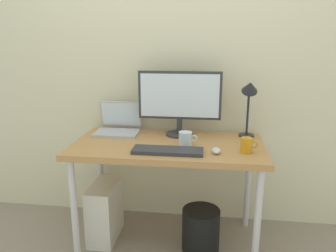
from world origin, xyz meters
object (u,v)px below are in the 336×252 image
object	(u,v)px
glass_cup	(186,139)
wastebasket	(201,230)
keyboard	(168,151)
coffee_mug	(247,145)
computer_tower	(105,211)
desk	(168,153)
desk_lamp	(249,96)
mouse	(216,151)
laptop	(119,125)
monitor	(180,99)

from	to	relation	value
glass_cup	wastebasket	bearing A→B (deg)	-21.02
keyboard	glass_cup	distance (m)	0.19
coffee_mug	computer_tower	bearing A→B (deg)	173.61
desk	desk_lamp	world-z (taller)	desk_lamp
computer_tower	mouse	bearing A→B (deg)	-10.32
computer_tower	wastebasket	size ratio (longest dim) A/B	1.40
glass_cup	computer_tower	size ratio (longest dim) A/B	0.29
desk_lamp	computer_tower	size ratio (longest dim) A/B	1.03
computer_tower	wastebasket	distance (m)	0.71
keyboard	desk_lamp	bearing A→B (deg)	37.00
desk_lamp	mouse	distance (m)	0.51
glass_cup	desk	bearing A→B (deg)	164.56
computer_tower	wastebasket	xyz separation A→B (m)	(0.70, -0.06, -0.06)
glass_cup	computer_tower	distance (m)	0.83
laptop	glass_cup	world-z (taller)	laptop
coffee_mug	keyboard	bearing A→B (deg)	-172.72
monitor	keyboard	world-z (taller)	monitor
computer_tower	desk	bearing A→B (deg)	2.64
mouse	keyboard	bearing A→B (deg)	-174.75
desk	mouse	size ratio (longest dim) A/B	14.31
mouse	coffee_mug	xyz separation A→B (m)	(0.19, 0.03, 0.03)
desk	wastebasket	size ratio (longest dim) A/B	4.29
monitor	glass_cup	world-z (taller)	monitor
coffee_mug	wastebasket	size ratio (longest dim) A/B	0.36
desk_lamp	glass_cup	size ratio (longest dim) A/B	3.49
monitor	laptop	size ratio (longest dim) A/B	1.86
laptop	desk	bearing A→B (deg)	-28.32
desk	keyboard	bearing A→B (deg)	-83.24
mouse	laptop	bearing A→B (deg)	152.25
mouse	coffee_mug	size ratio (longest dim) A/B	0.83
monitor	keyboard	xyz separation A→B (m)	(-0.04, -0.39, -0.26)
laptop	mouse	world-z (taller)	laptop
laptop	wastebasket	xyz separation A→B (m)	(0.64, -0.30, -0.65)
keyboard	glass_cup	xyz separation A→B (m)	(0.10, 0.16, 0.03)
glass_cup	coffee_mug	bearing A→B (deg)	-14.03
monitor	wastebasket	bearing A→B (deg)	-56.93
desk	keyboard	xyz separation A→B (m)	(0.02, -0.19, 0.08)
keyboard	computer_tower	world-z (taller)	keyboard
desk_lamp	desk	bearing A→B (deg)	-159.77
desk_lamp	mouse	xyz separation A→B (m)	(-0.22, -0.37, -0.29)
glass_cup	computer_tower	xyz separation A→B (m)	(-0.59, 0.01, -0.58)
glass_cup	mouse	bearing A→B (deg)	-33.11
computer_tower	laptop	bearing A→B (deg)	75.92
laptop	coffee_mug	distance (m)	0.98
monitor	keyboard	bearing A→B (deg)	-95.14
desk	coffee_mug	distance (m)	0.54
desk	computer_tower	size ratio (longest dim) A/B	3.07
laptop	keyboard	distance (m)	0.59
monitor	computer_tower	bearing A→B (deg)	-157.03
monitor	desk_lamp	world-z (taller)	monitor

